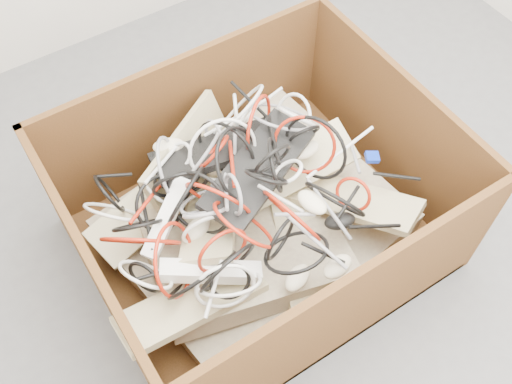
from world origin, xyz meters
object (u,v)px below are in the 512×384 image
power_strip_left (166,218)px  power_strip_right (211,272)px  cardboard_box (255,223)px  vga_plug (372,157)px

power_strip_left → power_strip_right: size_ratio=0.88×
cardboard_box → vga_plug: cardboard_box is taller
power_strip_right → vga_plug: bearing=35.0°
cardboard_box → power_strip_left: cardboard_box is taller
cardboard_box → vga_plug: (0.41, -0.10, 0.20)m
power_strip_right → vga_plug: power_strip_right is taller
cardboard_box → power_strip_right: (-0.26, -0.16, 0.17)m
power_strip_left → vga_plug: bearing=-46.6°
power_strip_right → vga_plug: size_ratio=6.84×
power_strip_right → cardboard_box: bearing=61.0°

